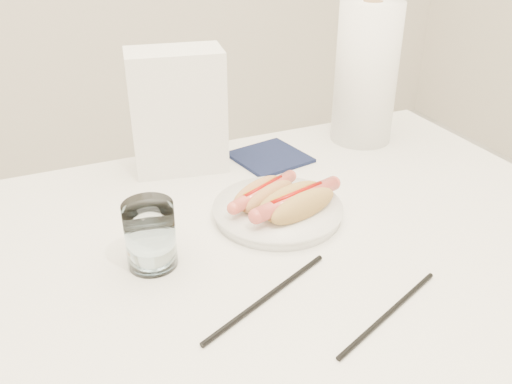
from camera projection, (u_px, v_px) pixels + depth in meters
name	position (u px, v px, depth m)	size (l,w,h in m)	color
table	(259.00, 269.00, 0.92)	(1.20, 0.80, 0.75)	white
plate	(278.00, 212.00, 0.96)	(0.22, 0.22, 0.02)	white
hotdog_left	(263.00, 195.00, 0.95)	(0.15, 0.11, 0.04)	tan
hotdog_right	(297.00, 203.00, 0.92)	(0.18, 0.10, 0.05)	tan
water_glass	(150.00, 235.00, 0.81)	(0.08, 0.08, 0.11)	white
chopstick_near	(267.00, 297.00, 0.76)	(0.01, 0.01, 0.25)	black
chopstick_far	(389.00, 313.00, 0.74)	(0.01, 0.01, 0.23)	black
napkin_box	(178.00, 111.00, 1.07)	(0.18, 0.10, 0.24)	white
navy_napkin	(270.00, 157.00, 1.16)	(0.14, 0.14, 0.01)	#101734
paper_towel_roll	(366.00, 74.00, 1.19)	(0.13, 0.13, 0.30)	white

